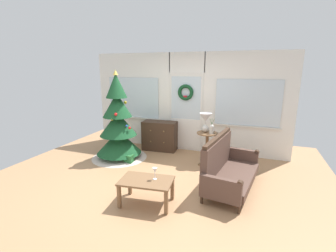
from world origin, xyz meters
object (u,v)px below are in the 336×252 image
object	(u,v)px
settee_sofa	(227,168)
side_table	(207,142)
flower_vase	(212,129)
christmas_tree	(118,128)
dresser_cabinet	(160,136)
coffee_table	(146,183)
gift_box	(129,159)
wine_glass	(155,171)
table_lamp	(206,120)

from	to	relation	value
settee_sofa	side_table	bearing A→B (deg)	119.15
flower_vase	settee_sofa	bearing A→B (deg)	-63.99
flower_vase	christmas_tree	bearing A→B (deg)	-171.62
settee_sofa	dresser_cabinet	bearing A→B (deg)	142.08
dresser_cabinet	coffee_table	size ratio (longest dim) A/B	1.03
settee_sofa	gift_box	size ratio (longest dim) A/B	8.95
dresser_cabinet	wine_glass	distance (m)	2.64
coffee_table	wine_glass	size ratio (longest dim) A/B	4.59
dresser_cabinet	side_table	distance (m)	1.46
flower_vase	coffee_table	world-z (taller)	flower_vase
christmas_tree	coffee_table	xyz separation A→B (m)	(1.52, -1.67, -0.39)
wine_glass	gift_box	size ratio (longest dim) A/B	1.02
christmas_tree	wine_glass	size ratio (longest dim) A/B	10.89
christmas_tree	gift_box	size ratio (longest dim) A/B	11.12
dresser_cabinet	table_lamp	world-z (taller)	table_lamp
settee_sofa	coffee_table	size ratio (longest dim) A/B	1.91
dresser_cabinet	settee_sofa	size ratio (longest dim) A/B	0.54
christmas_tree	dresser_cabinet	world-z (taller)	christmas_tree
dresser_cabinet	coffee_table	distance (m)	2.67
flower_vase	coffee_table	xyz separation A→B (m)	(-0.67, -1.99, -0.49)
side_table	table_lamp	bearing A→B (deg)	146.31
settee_sofa	wine_glass	size ratio (longest dim) A/B	8.77
settee_sofa	side_table	size ratio (longest dim) A/B	2.34
dresser_cabinet	christmas_tree	bearing A→B (deg)	-129.53
side_table	wine_glass	world-z (taller)	side_table
table_lamp	wine_glass	xyz separation A→B (m)	(-0.39, -2.02, -0.46)
coffee_table	flower_vase	bearing A→B (deg)	71.28
christmas_tree	flower_vase	bearing A→B (deg)	8.38
dresser_cabinet	side_table	world-z (taller)	dresser_cabinet
flower_vase	gift_box	xyz separation A→B (m)	(-1.80, -0.55, -0.75)
settee_sofa	flower_vase	world-z (taller)	flower_vase
christmas_tree	table_lamp	distance (m)	2.10
christmas_tree	settee_sofa	distance (m)	2.76
settee_sofa	flower_vase	xyz separation A→B (m)	(-0.47, 0.95, 0.47)
table_lamp	settee_sofa	bearing A→B (deg)	-59.31
christmas_tree	table_lamp	xyz separation A→B (m)	(2.04, 0.42, 0.27)
side_table	gift_box	bearing A→B (deg)	-160.13
coffee_table	gift_box	bearing A→B (deg)	128.13
settee_sofa	side_table	world-z (taller)	settee_sofa
christmas_tree	side_table	size ratio (longest dim) A/B	2.90
christmas_tree	table_lamp	world-z (taller)	christmas_tree
dresser_cabinet	table_lamp	bearing A→B (deg)	-19.13
coffee_table	christmas_tree	bearing A→B (deg)	132.40
dresser_cabinet	flower_vase	size ratio (longest dim) A/B	2.64
christmas_tree	settee_sofa	xyz separation A→B (m)	(2.66, -0.63, -0.37)
side_table	wine_glass	distance (m)	2.03
table_lamp	coffee_table	size ratio (longest dim) A/B	0.49
table_lamp	gift_box	bearing A→B (deg)	-158.25
flower_vase	side_table	bearing A→B (deg)	149.04
flower_vase	dresser_cabinet	bearing A→B (deg)	159.34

